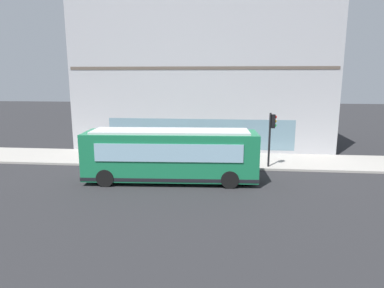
% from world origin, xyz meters
% --- Properties ---
extents(ground, '(120.00, 120.00, 0.00)m').
position_xyz_m(ground, '(0.00, 0.00, 0.00)').
color(ground, '#262628').
extents(sidewalk_curb, '(4.56, 40.00, 0.15)m').
position_xyz_m(sidewalk_curb, '(4.88, 0.00, 0.07)').
color(sidewalk_curb, '#9E9991').
rests_on(sidewalk_curb, ground).
extents(building_corner, '(8.93, 21.12, 12.24)m').
position_xyz_m(building_corner, '(11.60, 0.00, 6.11)').
color(building_corner, '#A8A8AD').
rests_on(building_corner, ground).
extents(city_bus_nearside, '(3.11, 10.17, 3.07)m').
position_xyz_m(city_bus_nearside, '(-0.25, 1.16, 1.55)').
color(city_bus_nearside, '#197247').
rests_on(city_bus_nearside, ground).
extents(traffic_light_near_corner, '(0.32, 0.49, 3.62)m').
position_xyz_m(traffic_light_near_corner, '(3.14, -5.06, 2.68)').
color(traffic_light_near_corner, black).
rests_on(traffic_light_near_corner, sidewalk_curb).
extents(fire_hydrant, '(0.35, 0.35, 0.74)m').
position_xyz_m(fire_hydrant, '(5.35, -1.98, 0.51)').
color(fire_hydrant, red).
rests_on(fire_hydrant, sidewalk_curb).
extents(pedestrian_near_building_entrance, '(0.32, 0.32, 1.75)m').
position_xyz_m(pedestrian_near_building_entrance, '(4.91, -0.39, 1.16)').
color(pedestrian_near_building_entrance, '#B23338').
rests_on(pedestrian_near_building_entrance, sidewalk_curb).
extents(pedestrian_near_hydrant, '(0.32, 0.32, 1.61)m').
position_xyz_m(pedestrian_near_hydrant, '(3.50, -3.60, 1.07)').
color(pedestrian_near_hydrant, black).
rests_on(pedestrian_near_hydrant, sidewalk_curb).
extents(pedestrian_by_light_pole, '(0.32, 0.32, 1.71)m').
position_xyz_m(pedestrian_by_light_pole, '(4.62, 6.42, 1.13)').
color(pedestrian_by_light_pole, silver).
rests_on(pedestrian_by_light_pole, sidewalk_curb).
extents(newspaper_vending_box, '(0.44, 0.42, 0.90)m').
position_xyz_m(newspaper_vending_box, '(4.36, 5.49, 0.60)').
color(newspaper_vending_box, '#263F99').
rests_on(newspaper_vending_box, sidewalk_curb).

